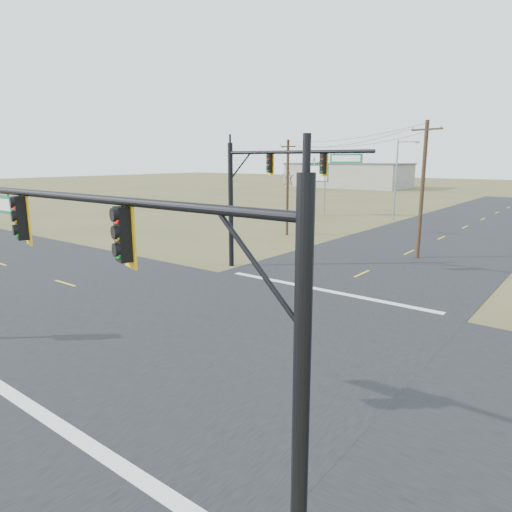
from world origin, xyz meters
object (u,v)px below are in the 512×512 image
at_px(highway_sign, 316,180).
at_px(streetlight_c, 398,176).
at_px(mast_arm_near, 129,262).
at_px(bare_tree_a, 288,178).
at_px(bare_tree_b, 314,166).
at_px(mast_arm_far, 268,180).
at_px(utility_pole_far, 288,186).
at_px(utility_pole_near, 422,188).

height_order(highway_sign, streetlight_c, streetlight_c).
bearing_deg(highway_sign, streetlight_c, 8.78).
bearing_deg(mast_arm_near, bare_tree_a, 136.41).
distance_m(bare_tree_a, bare_tree_b, 6.68).
distance_m(mast_arm_far, highway_sign, 29.14).
distance_m(mast_arm_near, streetlight_c, 46.11).
distance_m(mast_arm_far, streetlight_c, 28.37).
relative_size(highway_sign, bare_tree_a, 1.07).
distance_m(mast_arm_near, bare_tree_a, 46.95).
relative_size(mast_arm_near, highway_sign, 1.70).
bearing_deg(bare_tree_b, utility_pole_far, -66.01).
bearing_deg(mast_arm_near, utility_pole_near, 112.82).
xyz_separation_m(mast_arm_far, streetlight_c, (-2.91, 28.22, -0.61)).
distance_m(utility_pole_far, streetlight_c, 16.37).
relative_size(utility_pole_near, bare_tree_a, 1.63).
relative_size(utility_pole_near, highway_sign, 1.52).
relative_size(streetlight_c, bare_tree_a, 1.55).
distance_m(utility_pole_near, streetlight_c, 20.50).
relative_size(utility_pole_far, bare_tree_a, 1.48).
bearing_deg(mast_arm_near, highway_sign, 132.47).
relative_size(streetlight_c, bare_tree_b, 1.19).
height_order(mast_arm_far, bare_tree_b, mast_arm_far).
height_order(streetlight_c, bare_tree_b, streetlight_c).
bearing_deg(utility_pole_far, streetlight_c, 76.06).
height_order(utility_pole_far, bare_tree_a, utility_pole_far).
height_order(mast_arm_far, highway_sign, mast_arm_far).
xyz_separation_m(utility_pole_near, bare_tree_a, (-20.55, 14.59, -0.32)).
xyz_separation_m(highway_sign, streetlight_c, (9.29, 1.78, 0.61)).
bearing_deg(mast_arm_far, utility_pole_near, 81.44).
height_order(mast_arm_near, highway_sign, mast_arm_near).
height_order(utility_pole_near, bare_tree_a, utility_pole_near).
height_order(utility_pole_far, streetlight_c, streetlight_c).
relative_size(mast_arm_far, utility_pole_far, 1.13).
relative_size(mast_arm_far, highway_sign, 1.56).
height_order(utility_pole_near, highway_sign, utility_pole_near).
bearing_deg(mast_arm_near, streetlight_c, 121.05).
distance_m(highway_sign, bare_tree_b, 5.44).
relative_size(mast_arm_near, utility_pole_near, 1.12).
height_order(highway_sign, bare_tree_b, bare_tree_b).
distance_m(mast_arm_near, highway_sign, 47.68).
relative_size(utility_pole_far, streetlight_c, 0.96).
xyz_separation_m(mast_arm_near, highway_sign, (-20.94, 42.83, -0.47)).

